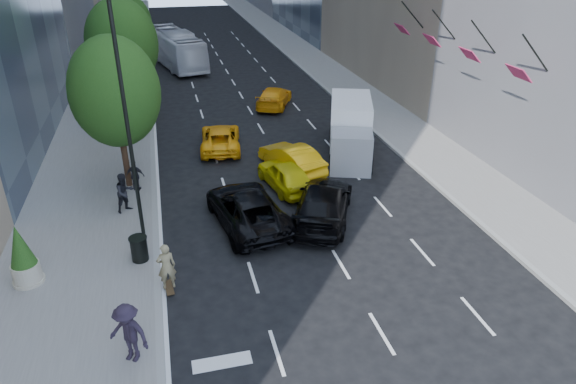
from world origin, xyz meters
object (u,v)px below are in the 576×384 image
object	(u,v)px
box_truck	(351,129)
trash_can	(139,249)
skateboarder	(167,269)
planter_shrub	(22,256)
black_sedan_lincoln	(247,208)
black_sedan_mercedes	(323,203)
city_bus	(176,48)

from	to	relation	value
box_truck	trash_can	distance (m)	14.57
skateboarder	trash_can	world-z (taller)	skateboarder
planter_shrub	box_truck	bearing A→B (deg)	29.70
box_truck	trash_can	bearing A→B (deg)	-125.12
box_truck	planter_shrub	bearing A→B (deg)	-131.23
black_sedan_lincoln	black_sedan_mercedes	bearing A→B (deg)	164.33
city_bus	planter_shrub	bearing A→B (deg)	-114.10
skateboarder	black_sedan_mercedes	xyz separation A→B (m)	(6.98, 3.58, -0.09)
skateboarder	black_sedan_mercedes	bearing A→B (deg)	-159.03
skateboarder	planter_shrub	xyz separation A→B (m)	(-4.97, 1.54, 0.38)
black_sedan_mercedes	trash_can	distance (m)	8.13
city_bus	box_truck	size ratio (longest dim) A/B	1.78
box_truck	planter_shrub	size ratio (longest dim) A/B	2.82
skateboarder	black_sedan_mercedes	size ratio (longest dim) A/B	0.32
black_sedan_lincoln	box_truck	size ratio (longest dim) A/B	0.84
black_sedan_lincoln	planter_shrub	bearing A→B (deg)	7.06
black_sedan_lincoln	city_bus	size ratio (longest dim) A/B	0.48
black_sedan_lincoln	city_bus	bearing A→B (deg)	-96.36
city_bus	planter_shrub	distance (m)	34.82
skateboarder	black_sedan_mercedes	world-z (taller)	skateboarder
trash_can	black_sedan_lincoln	bearing A→B (deg)	23.07
black_sedan_lincoln	planter_shrub	world-z (taller)	planter_shrub
black_sedan_lincoln	box_truck	distance (m)	9.76
skateboarder	city_bus	distance (m)	35.68
trash_can	planter_shrub	distance (m)	4.05
trash_can	planter_shrub	bearing A→B (deg)	-173.08
city_bus	box_truck	xyz separation A→B (m)	(8.56, -25.07, -0.12)
black_sedan_mercedes	planter_shrub	size ratio (longest dim) A/B	2.37
black_sedan_lincoln	trash_can	bearing A→B (deg)	14.23
city_bus	trash_can	bearing A→B (deg)	-107.65
box_truck	planter_shrub	distance (m)	18.15
city_bus	skateboarder	bearing A→B (deg)	-105.74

